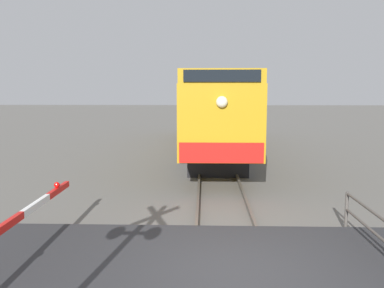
% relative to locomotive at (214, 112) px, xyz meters
% --- Properties ---
extents(ground_plane, '(160.00, 160.00, 0.00)m').
position_rel_locomotive_xyz_m(ground_plane, '(0.00, -14.72, -2.15)').
color(ground_plane, '#605E59').
extents(rail_track_left, '(0.08, 80.00, 0.15)m').
position_rel_locomotive_xyz_m(rail_track_left, '(-0.72, -14.72, -2.07)').
color(rail_track_left, '#59544C').
rests_on(rail_track_left, ground_plane).
extents(rail_track_right, '(0.08, 80.00, 0.15)m').
position_rel_locomotive_xyz_m(rail_track_right, '(0.72, -14.72, -2.07)').
color(rail_track_right, '#59544C').
rests_on(rail_track_right, ground_plane).
extents(road_surface, '(36.00, 4.89, 0.15)m').
position_rel_locomotive_xyz_m(road_surface, '(0.00, -14.72, -2.07)').
color(road_surface, '#2D2D30').
rests_on(road_surface, ground_plane).
extents(locomotive, '(2.78, 18.79, 4.01)m').
position_rel_locomotive_xyz_m(locomotive, '(0.00, 0.00, 0.00)').
color(locomotive, black).
rests_on(locomotive, ground_plane).
extents(guard_railing, '(0.08, 3.06, 0.95)m').
position_rel_locomotive_xyz_m(guard_railing, '(2.88, -13.56, -1.52)').
color(guard_railing, '#4C4742').
rests_on(guard_railing, ground_plane).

